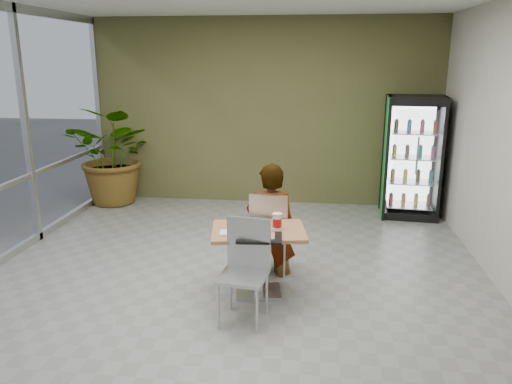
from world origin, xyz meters
The scene contains 12 objects.
ground centered at (0.00, 0.00, 0.00)m, with size 7.00×7.00×0.00m, color gray.
room_envelope centered at (0.00, 0.00, 1.60)m, with size 6.00×7.00×3.20m, color beige, non-canonical shape.
dining_table centered at (0.33, -0.14, 0.54)m, with size 1.08×0.83×0.75m.
chair_far centered at (0.39, 0.41, 0.59)m, with size 0.48×0.49×1.01m.
chair_near centered at (0.26, -0.65, 0.59)m, with size 0.51×0.51×1.01m.
seated_woman centered at (0.40, 0.46, 0.52)m, with size 0.61×0.39×1.65m, color black.
pizza_plate centered at (0.22, -0.14, 0.77)m, with size 0.28×0.22×0.03m.
soda_cup centered at (0.52, -0.12, 0.84)m, with size 0.10×0.10×0.18m.
napkin_stack centered at (0.02, -0.32, 0.76)m, with size 0.16×0.16×0.02m, color silver.
cafeteria_tray centered at (0.37, -0.43, 0.76)m, with size 0.45×0.33×0.03m, color black.
beverage_fridge centered at (2.45, 2.95, 0.98)m, with size 0.95×0.76×1.95m.
potted_plant centered at (-2.57, 3.10, 0.87)m, with size 1.56×1.35×1.73m, color #366E2C.
Camera 1 is at (0.90, -5.14, 2.53)m, focal length 35.00 mm.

